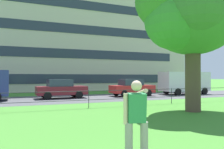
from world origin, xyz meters
TOP-DOWN VIEW (x-y plane):
  - street_strip at (0.00, 17.15)m, footprint 80.00×7.14m
  - park_fence at (0.00, 11.25)m, footprint 39.64×0.04m
  - tree_large_lawn at (6.94, 7.79)m, footprint 5.53×4.90m
  - person_thrower at (1.32, 2.95)m, footprint 0.65×0.74m
  - car_maroon_center at (2.45, 17.76)m, footprint 4.06×1.92m
  - car_red_right at (8.85, 17.57)m, footprint 4.05×1.91m
  - panel_van_far_left at (14.78, 17.45)m, footprint 5.05×2.21m
  - apartment_building_background at (5.12, 32.00)m, footprint 34.44×11.86m

SIDE VIEW (x-z plane):
  - street_strip at x=0.00m, z-range 0.00..0.01m
  - park_fence at x=0.00m, z-range 0.18..1.18m
  - car_maroon_center at x=2.45m, z-range 0.01..1.55m
  - car_red_right at x=8.85m, z-range 0.01..1.55m
  - person_thrower at x=1.32m, z-range 0.07..1.73m
  - panel_van_far_left at x=14.78m, z-range 0.15..2.39m
  - tree_large_lawn at x=6.94m, z-range 1.45..8.38m
  - apartment_building_background at x=5.12m, z-range 0.01..18.60m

